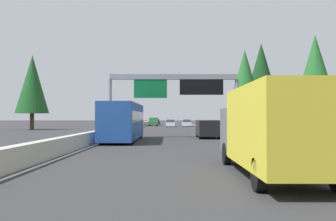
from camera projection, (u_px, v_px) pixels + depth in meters
The scene contains 16 objects.
ground_plane at pixel (137, 129), 63.48m from camera, with size 320.00×320.00×0.00m, color #2D2D30.
median_barrier at pixel (144, 124), 83.49m from camera, with size 180.00×0.56×0.90m, color #ADAAA3.
shoulder_stripe_right at pixel (201, 127), 73.41m from camera, with size 160.00×0.16×0.01m, color silver.
shoulder_stripe_median at pixel (143, 127), 73.48m from camera, with size 160.00×0.16×0.01m, color silver.
sign_gantry_overhead at pixel (175, 87), 36.76m from camera, with size 0.50×12.68×6.13m.
box_truck_far_right at pixel (272, 128), 12.73m from camera, with size 8.50×2.40×2.95m.
bus_mid_right at pixel (123, 120), 31.74m from camera, with size 11.50×2.55×3.10m.
sedan_distant_b at pixel (170, 123), 77.24m from camera, with size 4.40×1.80×1.47m.
pickup_far_center at pixel (153, 122), 86.27m from camera, with size 5.60×2.00×1.86m.
sedan_mid_center at pixel (187, 123), 78.68m from camera, with size 4.40×1.80×1.47m.
sedan_near_right at pixel (157, 122), 102.54m from camera, with size 4.40×1.80×1.47m.
minivan_mid_left at pixel (208, 128), 35.87m from camera, with size 5.00×1.95×1.69m.
conifer_right_foreground at pixel (315, 77), 30.75m from camera, with size 3.82×3.82×8.68m.
conifer_right_near at pixel (261, 78), 53.12m from camera, with size 5.44×5.44×12.36m.
conifer_right_mid at pixel (245, 82), 50.81m from camera, with size 4.86×4.86×11.04m.
conifer_left_near at pixel (32, 84), 59.69m from camera, with size 5.17×5.17×11.75m.
Camera 1 is at (-3.49, -5.57, 1.98)m, focal length 40.62 mm.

